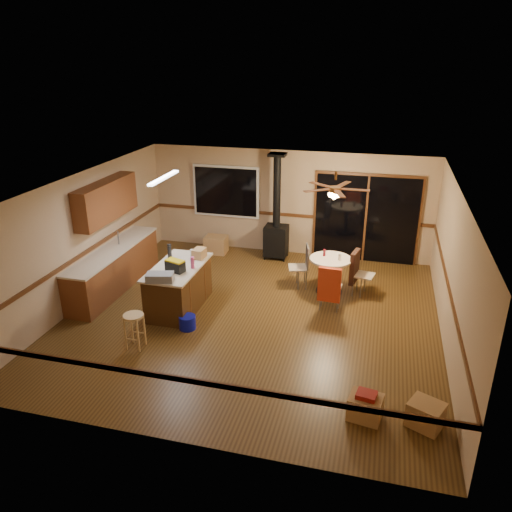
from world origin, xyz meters
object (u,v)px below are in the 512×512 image
(toolbox_grey, at_px, (160,277))
(box_corner_a, at_px, (365,407))
(chair_right, at_px, (356,267))
(wood_stove, at_px, (276,230))
(toolbox_black, at_px, (175,266))
(box_under_window, at_px, (216,245))
(dining_table, at_px, (330,269))
(chair_left, at_px, (303,262))
(box_corner_b, at_px, (426,415))
(kitchen_island, at_px, (179,287))
(bar_stool, at_px, (135,331))
(chair_near, at_px, (330,284))
(blue_bucket, at_px, (187,322))

(toolbox_grey, distance_m, box_corner_a, 4.24)
(chair_right, bearing_deg, wood_stove, 143.28)
(toolbox_black, bearing_deg, box_under_window, 95.42)
(wood_stove, bearing_deg, dining_table, -46.64)
(chair_left, bearing_deg, wood_stove, 121.81)
(box_corner_b, bearing_deg, chair_right, 107.74)
(kitchen_island, height_order, bar_stool, kitchen_island)
(dining_table, relative_size, chair_near, 1.26)
(wood_stove, distance_m, blue_bucket, 3.93)
(chair_right, bearing_deg, chair_left, 177.90)
(blue_bucket, height_order, chair_left, chair_left)
(dining_table, xyz_separation_m, box_corner_a, (0.96, -3.84, -0.36))
(blue_bucket, distance_m, dining_table, 3.24)
(toolbox_grey, distance_m, chair_near, 3.23)
(chair_near, height_order, box_under_window, chair_near)
(chair_left, bearing_deg, kitchen_island, -144.60)
(bar_stool, bearing_deg, toolbox_black, 80.19)
(kitchen_island, distance_m, wood_stove, 3.33)
(blue_bucket, distance_m, box_under_window, 3.80)
(kitchen_island, height_order, toolbox_black, toolbox_black)
(chair_left, height_order, box_corner_a, chair_left)
(toolbox_grey, relative_size, chair_near, 0.69)
(wood_stove, xyz_separation_m, toolbox_grey, (-1.34, -3.76, 0.25))
(toolbox_grey, distance_m, box_under_window, 3.79)
(toolbox_black, bearing_deg, box_corner_a, -30.20)
(chair_near, bearing_deg, kitchen_island, -168.99)
(chair_near, xyz_separation_m, box_under_window, (-3.15, 2.43, -0.38))
(toolbox_black, height_order, box_under_window, toolbox_black)
(chair_near, bearing_deg, toolbox_grey, -156.56)
(box_corner_b, bearing_deg, wood_stove, 121.24)
(box_under_window, bearing_deg, box_corner_a, -53.27)
(chair_left, bearing_deg, box_corner_a, -68.56)
(toolbox_black, bearing_deg, toolbox_grey, -101.38)
(box_under_window, distance_m, box_corner_a, 6.73)
(toolbox_grey, bearing_deg, chair_near, 23.44)
(kitchen_island, xyz_separation_m, blue_bucket, (0.46, -0.74, -0.32))
(wood_stove, height_order, toolbox_black, wood_stove)
(box_corner_a, bearing_deg, blue_bucket, 153.49)
(kitchen_island, distance_m, chair_right, 3.67)
(toolbox_grey, bearing_deg, chair_right, 33.63)
(chair_left, relative_size, chair_right, 0.74)
(box_corner_a, bearing_deg, dining_table, 104.03)
(wood_stove, bearing_deg, kitchen_island, -113.09)
(chair_right, bearing_deg, box_under_window, 157.78)
(wood_stove, bearing_deg, box_corner_a, -65.57)
(chair_right, bearing_deg, blue_bucket, -141.67)
(blue_bucket, distance_m, chair_left, 2.94)
(dining_table, bearing_deg, bar_stool, -134.85)
(box_corner_a, bearing_deg, toolbox_black, 149.80)
(box_corner_a, xyz_separation_m, box_corner_b, (0.80, 0.04, 0.01))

